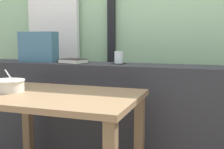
{
  "coord_description": "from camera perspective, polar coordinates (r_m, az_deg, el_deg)",
  "views": [
    {
      "loc": [
        0.81,
        -1.64,
        1.04
      ],
      "look_at": [
        0.14,
        0.34,
        0.78
      ],
      "focal_mm": 46.39,
      "sensor_mm": 36.0,
      "label": 1
    }
  ],
  "objects": [
    {
      "name": "curtain_left_panel",
      "position": [
        3.11,
        -11.5,
        10.97
      ],
      "size": [
        0.56,
        0.06,
        2.5
      ],
      "primitive_type": "cube",
      "color": "white",
      "rests_on": "ground"
    },
    {
      "name": "breakfast_table",
      "position": [
        1.85,
        -10.45,
        -7.34
      ],
      "size": [
        0.99,
        0.7,
        0.7
      ],
      "color": "brown",
      "rests_on": "ground"
    },
    {
      "name": "soup_bowl",
      "position": [
        1.99,
        -19.73,
        -2.11
      ],
      "size": [
        0.21,
        0.21,
        0.15
      ],
      "color": "silver",
      "rests_on": "breakfast_table"
    },
    {
      "name": "dark_console_ledge",
      "position": [
        2.41,
        -1.45,
        -7.76
      ],
      "size": [
        2.8,
        0.34,
        0.83
      ],
      "primitive_type": "cube",
      "color": "#2D2D33",
      "rests_on": "ground"
    },
    {
      "name": "window_divider_post",
      "position": [
        2.88,
        -0.11,
        12.41
      ],
      "size": [
        0.07,
        0.05,
        2.6
      ],
      "primitive_type": "cube",
      "color": "black",
      "rests_on": "ground"
    },
    {
      "name": "outdoor_backdrop",
      "position": [
        2.92,
        2.7,
        14.31
      ],
      "size": [
        4.8,
        0.08,
        2.8
      ],
      "primitive_type": "cube",
      "color": "#9EC699",
      "rests_on": "ground"
    },
    {
      "name": "coaster_square",
      "position": [
        2.33,
        1.32,
        2.18
      ],
      "size": [
        0.1,
        0.1,
        0.0
      ],
      "primitive_type": "cube",
      "color": "black",
      "rests_on": "dark_console_ledge"
    },
    {
      "name": "juice_glass",
      "position": [
        2.33,
        1.33,
        3.36
      ],
      "size": [
        0.07,
        0.07,
        0.1
      ],
      "color": "white",
      "rests_on": "coaster_square"
    },
    {
      "name": "closed_book",
      "position": [
        2.42,
        -7.71,
        2.66
      ],
      "size": [
        0.24,
        0.21,
        0.03
      ],
      "color": "black",
      "rests_on": "dark_console_ledge"
    },
    {
      "name": "throw_pillow",
      "position": [
        2.61,
        -14.28,
        5.31
      ],
      "size": [
        0.33,
        0.17,
        0.26
      ],
      "primitive_type": "cube",
      "rotation": [
        0.0,
        0.0,
        0.08
      ],
      "color": "#426B84",
      "rests_on": "dark_console_ledge"
    }
  ]
}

